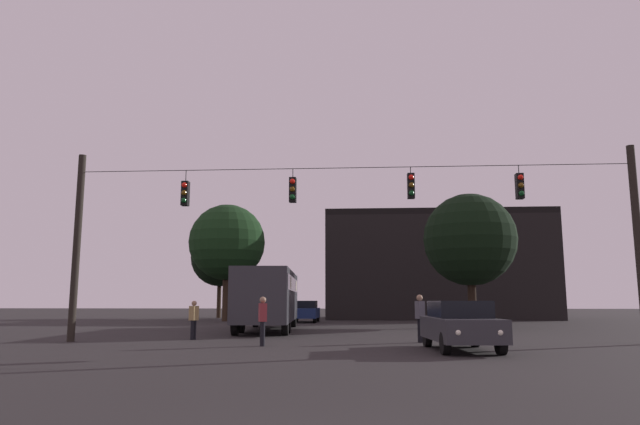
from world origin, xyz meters
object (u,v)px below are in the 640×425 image
(city_bus, at_px, (269,294))
(pedestrian_crossing_center, at_px, (194,318))
(tree_behind_building, at_px, (227,242))
(car_far_left, at_px, (305,311))
(pedestrian_crossing_right, at_px, (420,315))
(tree_right_far, at_px, (470,240))
(pedestrian_crossing_left, at_px, (263,318))
(tree_left_silhouette, at_px, (220,258))
(car_near_right, at_px, (460,324))

(city_bus, height_order, pedestrian_crossing_center, city_bus)
(pedestrian_crossing_center, height_order, tree_behind_building, tree_behind_building)
(city_bus, relative_size, tree_behind_building, 1.26)
(car_far_left, distance_m, pedestrian_crossing_right, 20.52)
(car_far_left, relative_size, tree_behind_building, 0.49)
(pedestrian_crossing_right, height_order, tree_right_far, tree_right_far)
(pedestrian_crossing_left, height_order, tree_left_silhouette, tree_left_silhouette)
(car_near_right, relative_size, car_far_left, 1.02)
(car_near_right, bearing_deg, car_far_left, 106.90)
(car_near_right, bearing_deg, city_bus, 124.43)
(car_far_left, relative_size, pedestrian_crossing_left, 2.62)
(car_far_left, height_order, tree_behind_building, tree_behind_building)
(car_near_right, distance_m, pedestrian_crossing_right, 3.45)
(pedestrian_crossing_right, bearing_deg, pedestrian_crossing_left, -159.86)
(city_bus, bearing_deg, pedestrian_crossing_left, -82.23)
(pedestrian_crossing_left, height_order, tree_behind_building, tree_behind_building)
(car_far_left, bearing_deg, tree_behind_building, 165.02)
(city_bus, relative_size, tree_right_far, 1.43)
(city_bus, relative_size, tree_left_silhouette, 1.39)
(pedestrian_crossing_left, height_order, pedestrian_crossing_right, pedestrian_crossing_right)
(tree_left_silhouette, xyz_separation_m, tree_behind_building, (2.54, -8.24, 0.52))
(tree_left_silhouette, relative_size, tree_right_far, 1.03)
(car_near_right, height_order, car_far_left, same)
(pedestrian_crossing_left, xyz_separation_m, tree_behind_building, (-6.73, 23.28, 4.99))
(car_near_right, relative_size, tree_left_silhouette, 0.55)
(car_far_left, relative_size, pedestrian_crossing_right, 2.49)
(car_near_right, xyz_separation_m, tree_behind_building, (-13.15, 24.58, 5.13))
(tree_right_far, bearing_deg, pedestrian_crossing_center, -139.15)
(car_near_right, xyz_separation_m, tree_right_far, (3.42, 15.67, 4.28))
(car_far_left, bearing_deg, tree_right_far, -34.95)
(pedestrian_crossing_center, bearing_deg, pedestrian_crossing_right, -6.48)
(tree_left_silhouette, distance_m, tree_right_far, 25.68)
(pedestrian_crossing_right, xyz_separation_m, tree_right_far, (4.31, 12.34, 4.08))
(car_near_right, distance_m, tree_right_far, 16.60)
(pedestrian_crossing_left, xyz_separation_m, tree_right_far, (9.84, 14.37, 4.14))
(pedestrian_crossing_center, bearing_deg, pedestrian_crossing_left, -42.81)
(car_near_right, relative_size, tree_behind_building, 0.50)
(pedestrian_crossing_center, height_order, tree_right_far, tree_right_far)
(car_far_left, relative_size, tree_left_silhouette, 0.54)
(car_near_right, bearing_deg, pedestrian_crossing_left, 168.53)
(tree_right_far, bearing_deg, tree_behind_building, 151.72)
(car_near_right, relative_size, tree_right_far, 0.57)
(city_bus, height_order, tree_right_far, tree_right_far)
(tree_left_silhouette, bearing_deg, car_far_left, -48.60)
(car_far_left, height_order, pedestrian_crossing_center, pedestrian_crossing_center)
(pedestrian_crossing_right, bearing_deg, tree_left_silhouette, 116.66)
(car_far_left, distance_m, tree_right_far, 13.37)
(pedestrian_crossing_right, relative_size, tree_behind_building, 0.20)
(car_near_right, relative_size, pedestrian_crossing_center, 2.91)
(tree_left_silhouette, bearing_deg, pedestrian_crossing_left, -73.61)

